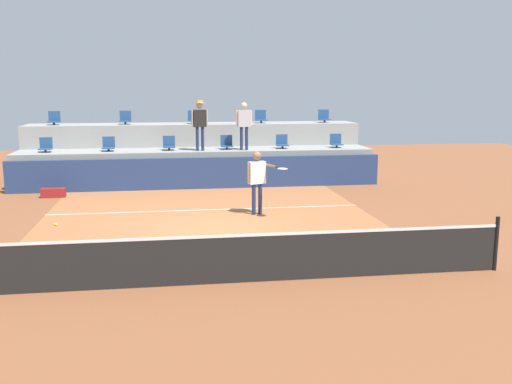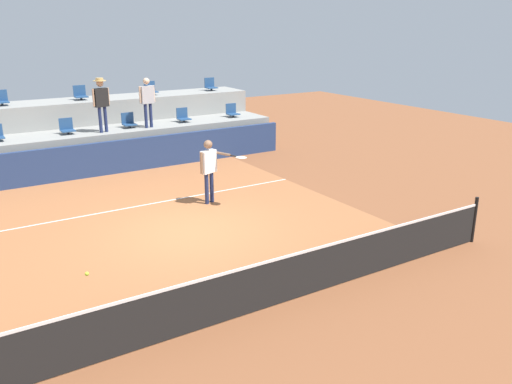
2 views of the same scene
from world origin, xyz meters
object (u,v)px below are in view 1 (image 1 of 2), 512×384
(stadium_chair_lower_right, at_px, (282,143))
(stadium_chair_upper_center, at_px, (194,118))
(stadium_chair_upper_right, at_px, (261,118))
(stadium_chair_upper_far_right, at_px, (324,117))
(spectator_in_grey, at_px, (244,121))
(stadium_chair_upper_left, at_px, (125,119))
(stadium_chair_lower_far_left, at_px, (46,146))
(equipment_bag, at_px, (53,193))
(stadium_chair_lower_far_right, at_px, (336,142))
(spectator_with_hat, at_px, (200,120))
(tennis_ball, at_px, (56,225))
(tennis_player, at_px, (258,176))
(stadium_chair_lower_mid_left, at_px, (169,144))
(stadium_chair_lower_mid_right, at_px, (227,143))
(stadium_chair_upper_far_left, at_px, (54,119))
(stadium_chair_lower_left, at_px, (109,145))

(stadium_chair_lower_right, relative_size, stadium_chair_upper_center, 1.00)
(stadium_chair_upper_right, relative_size, stadium_chair_upper_far_right, 1.00)
(stadium_chair_lower_right, distance_m, spectator_in_grey, 1.76)
(stadium_chair_upper_right, bearing_deg, stadium_chair_upper_left, 180.00)
(stadium_chair_upper_left, relative_size, stadium_chair_upper_far_right, 1.00)
(stadium_chair_lower_far_left, relative_size, stadium_chair_upper_right, 1.00)
(stadium_chair_upper_left, distance_m, spectator_in_grey, 4.90)
(stadium_chair_upper_far_right, bearing_deg, stadium_chair_upper_left, 180.00)
(stadium_chair_upper_far_right, xyz_separation_m, equipment_bag, (-10.08, -3.93, -2.16))
(stadium_chair_upper_far_right, bearing_deg, stadium_chair_lower_far_right, -89.91)
(stadium_chair_upper_far_right, relative_size, spectator_with_hat, 0.29)
(stadium_chair_upper_right, relative_size, spectator_with_hat, 0.29)
(tennis_ball, bearing_deg, tennis_player, 45.27)
(stadium_chair_lower_mid_left, relative_size, tennis_ball, 7.65)
(stadium_chair_upper_left, distance_m, stadium_chair_upper_right, 5.35)
(stadium_chair_upper_center, relative_size, tennis_player, 0.29)
(stadium_chair_lower_right, relative_size, stadium_chair_lower_far_right, 1.00)
(spectator_in_grey, bearing_deg, stadium_chair_upper_far_right, 31.22)
(stadium_chair_lower_right, relative_size, stadium_chair_upper_right, 1.00)
(stadium_chair_upper_far_right, height_order, tennis_player, stadium_chair_upper_far_right)
(stadium_chair_upper_left, xyz_separation_m, tennis_ball, (-0.48, -12.04, -1.33))
(stadium_chair_lower_mid_right, xyz_separation_m, spectator_with_hat, (-1.00, -0.38, 0.91))
(stadium_chair_lower_far_left, distance_m, stadium_chair_lower_right, 8.55)
(tennis_player, bearing_deg, spectator_in_grey, 86.69)
(spectator_in_grey, bearing_deg, stadium_chair_upper_right, 66.03)
(stadium_chair_lower_far_left, distance_m, stadium_chair_upper_far_right, 10.84)
(stadium_chair_upper_center, bearing_deg, spectator_in_grey, -51.55)
(stadium_chair_lower_mid_left, xyz_separation_m, stadium_chair_upper_far_left, (-4.33, 1.80, 0.85))
(stadium_chair_upper_far_right, distance_m, spectator_in_grey, 4.21)
(stadium_chair_upper_far_left, xyz_separation_m, tennis_player, (6.75, -7.44, -1.21))
(stadium_chair_lower_right, relative_size, equipment_bag, 0.68)
(equipment_bag, bearing_deg, spectator_in_grey, 15.12)
(stadium_chair_upper_far_right, bearing_deg, equipment_bag, -158.68)
(stadium_chair_upper_right, bearing_deg, stadium_chair_lower_right, -73.66)
(stadium_chair_upper_far_left, bearing_deg, spectator_in_grey, -17.21)
(stadium_chair_lower_mid_left, distance_m, spectator_with_hat, 1.49)
(tennis_ball, xyz_separation_m, equipment_bag, (-1.61, 8.11, -0.83))
(stadium_chair_upper_far_right, height_order, equipment_bag, stadium_chair_upper_far_right)
(stadium_chair_upper_far_left, height_order, stadium_chair_upper_center, same)
(stadium_chair_lower_far_right, bearing_deg, stadium_chair_lower_far_left, 180.00)
(stadium_chair_upper_center, height_order, stadium_chair_upper_far_right, same)
(stadium_chair_lower_right, relative_size, tennis_ball, 7.65)
(stadium_chair_lower_mid_right, relative_size, stadium_chair_upper_center, 1.00)
(tennis_player, bearing_deg, stadium_chair_lower_left, 129.06)
(stadium_chair_lower_far_right, height_order, stadium_chair_upper_far_right, stadium_chair_upper_far_right)
(stadium_chair_lower_right, bearing_deg, stadium_chair_upper_far_right, 40.54)
(stadium_chair_lower_left, height_order, tennis_player, tennis_player)
(stadium_chair_lower_left, bearing_deg, stadium_chair_upper_center, 29.77)
(stadium_chair_upper_left, bearing_deg, stadium_chair_lower_far_left, -146.06)
(stadium_chair_upper_far_right, bearing_deg, stadium_chair_lower_far_left, -170.42)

